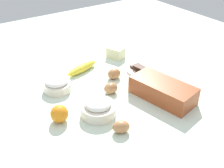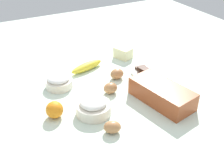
% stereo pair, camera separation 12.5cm
% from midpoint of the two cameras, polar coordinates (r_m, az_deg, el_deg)
% --- Properties ---
extents(ground_plane, '(2.40, 2.40, 0.02)m').
position_cam_midpoint_polar(ground_plane, '(1.28, 2.80, -1.99)').
color(ground_plane, silver).
extents(loaf_pan, '(0.30, 0.18, 0.08)m').
position_cam_midpoint_polar(loaf_pan, '(1.21, 13.06, -1.98)').
color(loaf_pan, '#9E4723').
rests_on(loaf_pan, ground_plane).
extents(flour_bowl, '(0.14, 0.14, 0.07)m').
position_cam_midpoint_polar(flour_bowl, '(1.12, -0.61, -4.72)').
color(flour_bowl, silver).
rests_on(flour_bowl, ground_plane).
extents(sugar_bowl, '(0.13, 0.13, 0.07)m').
position_cam_midpoint_polar(sugar_bowl, '(1.30, -8.12, 0.49)').
color(sugar_bowl, silver).
rests_on(sugar_bowl, ground_plane).
extents(banana, '(0.09, 0.19, 0.04)m').
position_cam_midpoint_polar(banana, '(1.43, -2.69, 3.52)').
color(banana, yellow).
rests_on(banana, ground_plane).
extents(orange_fruit, '(0.07, 0.07, 0.07)m').
position_cam_midpoint_polar(orange_fruit, '(1.11, -8.52, -5.33)').
color(orange_fruit, orange).
rests_on(orange_fruit, ground_plane).
extents(butter_block, '(0.11, 0.09, 0.06)m').
position_cam_midpoint_polar(butter_block, '(1.56, 4.58, 6.30)').
color(butter_block, '#F4EDB2').
rests_on(butter_block, ground_plane).
extents(egg_near_butter, '(0.05, 0.07, 0.05)m').
position_cam_midpoint_polar(egg_near_butter, '(1.36, 3.65, 1.99)').
color(egg_near_butter, '#B37949').
rests_on(egg_near_butter, ground_plane).
extents(egg_beside_bowl, '(0.07, 0.08, 0.05)m').
position_cam_midpoint_polar(egg_beside_bowl, '(1.04, 3.55, -8.90)').
color(egg_beside_bowl, '#B57A4A').
rests_on(egg_beside_bowl, ground_plane).
extents(egg_loose, '(0.06, 0.07, 0.05)m').
position_cam_midpoint_polar(egg_loose, '(1.25, 2.55, -0.94)').
color(egg_loose, '#B37949').
rests_on(egg_loose, ground_plane).
extents(chocolate_plate, '(0.13, 0.13, 0.03)m').
position_cam_midpoint_polar(chocolate_plate, '(1.43, 9.00, 2.50)').
color(chocolate_plate, silver).
rests_on(chocolate_plate, ground_plane).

